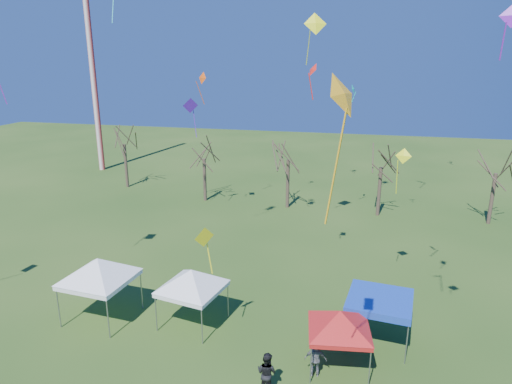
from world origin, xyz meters
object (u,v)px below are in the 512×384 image
tree_0 (123,129)px  tree_4 (499,155)px  tree_1 (204,143)px  tent_red (340,315)px  tent_white_mid (192,273)px  person_grey (316,359)px  tree_3 (383,150)px  tree_2 (289,142)px  tent_blue (380,301)px  radio_mast (93,69)px  tent_white_west (98,263)px  person_dark (267,373)px

tree_0 → tree_4: tree_0 is taller
tree_1 → tent_red: (14.57, -22.94, -3.06)m
tent_white_mid → person_grey: (6.87, -2.69, -2.14)m
tree_1 → tree_3: 16.81m
tree_0 → person_grey: (23.72, -26.55, -5.63)m
tree_0 → tree_3: 27.09m
tree_2 → tent_red: tree_2 is taller
tent_blue → tree_1: bearing=128.8°
tent_blue → tent_red: bearing=-126.0°
tree_3 → tree_4: tree_3 is taller
radio_mast → tree_3: 36.04m
radio_mast → tree_2: 28.08m
tent_white_mid → person_grey: size_ratio=2.42×
tent_white_west → person_dark: 10.94m
tree_3 → tent_red: (-2.23, -22.33, -3.34)m
tent_white_mid → tent_red: (7.80, -1.81, -0.26)m
tree_1 → tent_blue: bearing=-51.2°
tree_3 → person_grey: size_ratio=4.64×
tree_4 → tree_2: bearing=178.8°
tree_1 → tree_3: (16.80, -0.60, 0.29)m
tree_0 → person_dark: (21.80, -28.07, -5.53)m
tree_1 → tree_2: (8.40, -0.27, 0.50)m
radio_mast → tree_3: radio_mast is taller
tent_red → person_grey: 2.28m
tent_blue → person_dark: 6.91m
tree_2 → tent_red: 23.76m
tree_4 → person_grey: (-12.48, -23.17, -5.21)m
tree_3 → person_grey: 24.00m
tree_2 → tent_white_west: size_ratio=1.76×
radio_mast → person_grey: size_ratio=14.67×
radio_mast → tree_3: size_ratio=3.16×
person_grey → tent_white_mid: bearing=-25.8°
tree_1 → tent_red: 27.35m
tree_3 → tent_white_west: 26.11m
tree_1 → tree_4: 26.13m
tree_3 → tent_white_west: tree_3 is taller
tent_blue → tree_2: bearing=111.7°
person_dark → tree_1: bearing=-44.8°
tree_1 → tent_white_mid: bearing=-72.2°
person_grey → radio_mast: bearing=-51.4°
tent_white_west → tent_red: 12.97m
tent_red → tree_0: bearing=133.8°
radio_mast → tent_white_mid: size_ratio=6.06×
tree_3 → tent_white_mid: 23.05m
tree_1 → person_grey: 27.89m
tree_3 → tree_1: bearing=177.9°
radio_mast → person_grey: 46.79m
tent_red → tent_blue: 3.15m
radio_mast → tree_1: bearing=-28.5°
tree_0 → tree_2: (18.48, -3.01, -0.20)m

